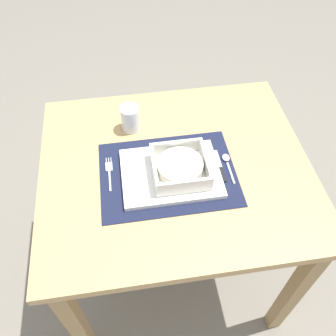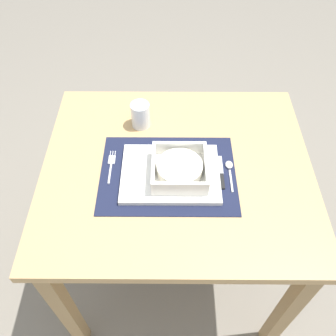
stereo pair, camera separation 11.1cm
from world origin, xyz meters
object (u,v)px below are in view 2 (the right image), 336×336
at_px(porridge_bowl, 180,169).
at_px(butter_knife, 221,174).
at_px(bread_knife, 215,175).
at_px(drinking_glass, 141,116).
at_px(fork, 111,164).
at_px(spoon, 230,169).
at_px(dining_table, 177,187).

distance_m(porridge_bowl, butter_knife, 0.14).
distance_m(butter_knife, bread_knife, 0.02).
bearing_deg(drinking_glass, fork, -114.51).
relative_size(porridge_bowl, bread_knife, 1.23).
height_order(porridge_bowl, spoon, porridge_bowl).
xyz_separation_m(porridge_bowl, fork, (-0.22, 0.05, -0.04)).
relative_size(porridge_bowl, drinking_glass, 1.83).
bearing_deg(dining_table, bread_knife, -18.32).
distance_m(dining_table, bread_knife, 0.17).
relative_size(dining_table, fork, 6.40).
bearing_deg(fork, bread_knife, -5.18).
distance_m(bread_knife, drinking_glass, 0.34).
bearing_deg(butter_knife, fork, 177.70).
xyz_separation_m(porridge_bowl, bread_knife, (0.11, 0.01, -0.04)).
distance_m(fork, spoon, 0.38).
bearing_deg(spoon, drinking_glass, 144.92).
bearing_deg(porridge_bowl, drinking_glass, 119.05).
height_order(butter_knife, bread_knife, same).
height_order(fork, butter_knife, butter_knife).
xyz_separation_m(fork, spoon, (0.38, -0.02, 0.00)).
bearing_deg(fork, spoon, -0.94).
bearing_deg(drinking_glass, dining_table, -56.68).
xyz_separation_m(spoon, bread_knife, (-0.05, -0.02, -0.00)).
distance_m(butter_knife, drinking_glass, 0.35).
height_order(bread_knife, drinking_glass, drinking_glass).
height_order(fork, bread_knife, bread_knife).
bearing_deg(drinking_glass, butter_knife, -40.73).
height_order(dining_table, drinking_glass, drinking_glass).
distance_m(fork, butter_knife, 0.35).
height_order(spoon, drinking_glass, drinking_glass).
relative_size(dining_table, bread_knife, 6.36).
distance_m(dining_table, porridge_bowl, 0.16).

